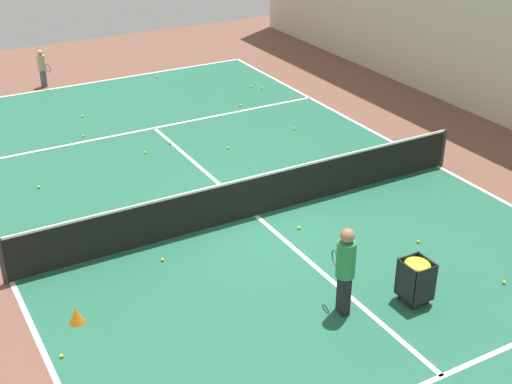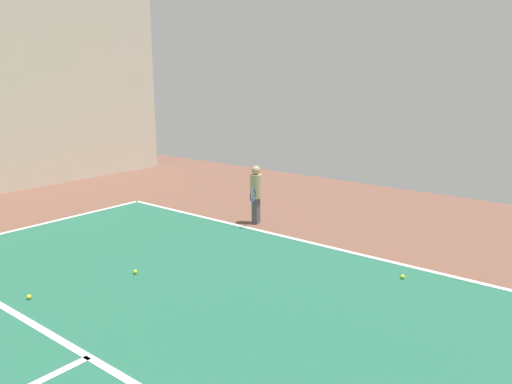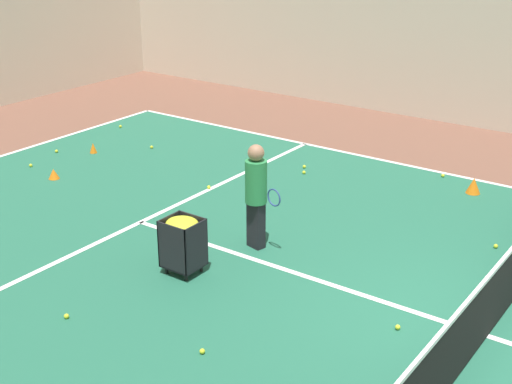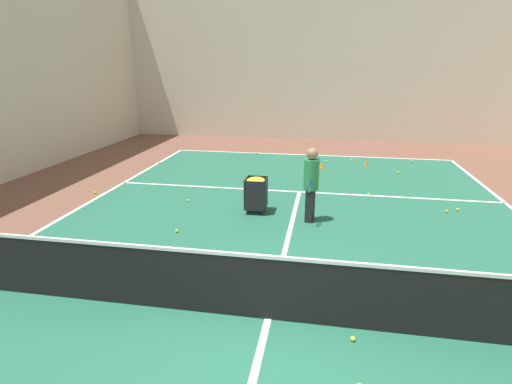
{
  "view_description": "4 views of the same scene",
  "coord_description": "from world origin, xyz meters",
  "px_view_note": "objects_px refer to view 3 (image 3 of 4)",
  "views": [
    {
      "loc": [
        6.82,
        12.15,
        7.7
      ],
      "look_at": [
        0.0,
        0.0,
        0.6
      ],
      "focal_mm": 50.0,
      "sensor_mm": 36.0,
      "label": 1
    },
    {
      "loc": [
        -4.61,
        -3.24,
        3.09
      ],
      "look_at": [
        1.8,
        -11.31,
        0.69
      ],
      "focal_mm": 35.0,
      "sensor_mm": 36.0,
      "label": 2
    },
    {
      "loc": [
        -7.93,
        -2.07,
        5.03
      ],
      "look_at": [
        0.39,
        3.85,
        0.94
      ],
      "focal_mm": 50.0,
      "sensor_mm": 36.0,
      "label": 3
    },
    {
      "loc": [
        0.68,
        -4.79,
        3.43
      ],
      "look_at": [
        -0.93,
        4.23,
        0.51
      ],
      "focal_mm": 28.0,
      "sensor_mm": 36.0,
      "label": 4
    }
  ],
  "objects_px": {
    "tennis_net": "(492,300)",
    "ball_cart": "(183,235)",
    "training_cone_0": "(54,174)",
    "coach_at_net": "(256,190)",
    "training_cone_1": "(474,186)"
  },
  "relations": [
    {
      "from": "ball_cart",
      "to": "training_cone_0",
      "type": "relative_size",
      "value": 4.01
    },
    {
      "from": "tennis_net",
      "to": "ball_cart",
      "type": "height_order",
      "value": "tennis_net"
    },
    {
      "from": "tennis_net",
      "to": "training_cone_1",
      "type": "height_order",
      "value": "tennis_net"
    },
    {
      "from": "coach_at_net",
      "to": "training_cone_1",
      "type": "xyz_separation_m",
      "value": [
        4.24,
        -2.01,
        -0.82
      ]
    },
    {
      "from": "ball_cart",
      "to": "training_cone_0",
      "type": "bearing_deg",
      "value": 72.56
    },
    {
      "from": "ball_cart",
      "to": "training_cone_0",
      "type": "xyz_separation_m",
      "value": [
        1.47,
        4.68,
        -0.5
      ]
    },
    {
      "from": "tennis_net",
      "to": "training_cone_0",
      "type": "distance_m",
      "value": 8.93
    },
    {
      "from": "training_cone_0",
      "to": "training_cone_1",
      "type": "relative_size",
      "value": 0.72
    },
    {
      "from": "tennis_net",
      "to": "training_cone_0",
      "type": "xyz_separation_m",
      "value": [
        0.54,
        8.9,
        -0.41
      ]
    },
    {
      "from": "tennis_net",
      "to": "ball_cart",
      "type": "distance_m",
      "value": 4.33
    },
    {
      "from": "coach_at_net",
      "to": "training_cone_1",
      "type": "bearing_deg",
      "value": 77.0
    },
    {
      "from": "training_cone_1",
      "to": "tennis_net",
      "type": "bearing_deg",
      "value": -158.35
    },
    {
      "from": "coach_at_net",
      "to": "ball_cart",
      "type": "bearing_deg",
      "value": -93.57
    },
    {
      "from": "coach_at_net",
      "to": "ball_cart",
      "type": "relative_size",
      "value": 1.97
    },
    {
      "from": "training_cone_1",
      "to": "training_cone_0",
      "type": "bearing_deg",
      "value": 120.05
    }
  ]
}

